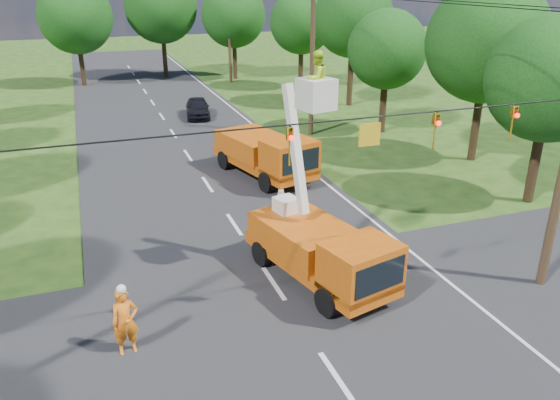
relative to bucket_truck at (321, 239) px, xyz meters
name	(u,v)px	position (x,y,z in m)	size (l,w,h in m)	color
ground	(188,156)	(-1.55, 15.32, -1.60)	(140.00, 140.00, 0.00)	#234514
road_main	(188,156)	(-1.55, 15.32, -1.60)	(12.00, 100.00, 0.06)	black
road_cross	(308,336)	(-1.55, -2.68, -1.60)	(56.00, 10.00, 0.07)	black
edge_line	(279,147)	(4.05, 15.32, -1.60)	(0.12, 90.00, 0.02)	silver
bucket_truck	(321,239)	(0.00, 0.00, 0.00)	(3.53, 6.31, 7.60)	#CA5A0E
second_truck	(266,154)	(1.58, 10.45, -0.33)	(3.94, 6.89, 2.44)	#CA5A0E
ground_worker	(125,322)	(-6.49, -1.68, -0.60)	(0.73, 0.48, 1.99)	orange
distant_car	(198,108)	(0.96, 24.41, -0.90)	(1.66, 4.12, 1.40)	black
traffic_cone_1	(255,235)	(-1.20, 3.47, -1.24)	(0.38, 0.38, 0.71)	orange
traffic_cone_2	(281,192)	(1.25, 7.31, -1.24)	(0.38, 0.38, 0.71)	orange
traffic_cone_6	(266,156)	(2.33, 12.70, -1.24)	(0.38, 0.38, 0.71)	orange
pole_right_mid	(312,54)	(6.95, 17.32, 3.51)	(1.80, 0.30, 10.00)	#4C3823
pole_right_far	(229,28)	(6.95, 37.32, 3.51)	(1.80, 0.30, 10.00)	#4C3823
signal_span	(391,131)	(0.67, -2.69, 4.28)	(18.00, 0.29, 1.07)	black
tree_right_a	(550,79)	(11.95, 3.32, 3.96)	(5.40, 5.40, 8.28)	#382616
tree_right_b	(487,42)	(13.45, 9.32, 4.83)	(6.40, 6.40, 9.65)	#382616
tree_right_c	(387,50)	(11.65, 16.32, 3.71)	(5.00, 5.00, 7.83)	#382616
tree_right_d	(353,18)	(13.25, 24.32, 5.08)	(6.00, 6.00, 9.70)	#382616
tree_right_e	(301,22)	(12.25, 32.32, 4.21)	(5.60, 5.60, 8.63)	#382616
tree_far_a	(75,17)	(-6.55, 40.32, 4.59)	(6.60, 6.60, 9.50)	#382616
tree_far_b	(161,7)	(1.45, 42.32, 5.21)	(7.00, 7.00, 10.32)	#382616
tree_far_c	(233,15)	(7.95, 39.32, 4.46)	(6.20, 6.20, 9.18)	#382616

